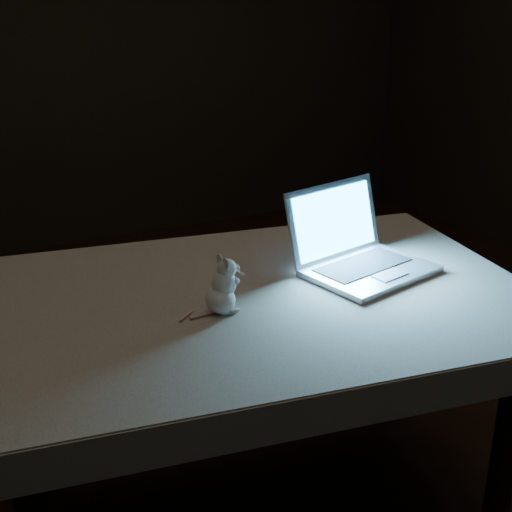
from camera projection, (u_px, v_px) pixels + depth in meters
floor at (279, 500)px, 2.05m from camera, size 5.00×5.00×0.00m
back_wall at (53, 15)px, 3.64m from camera, size 4.50×0.04×2.60m
table at (252, 415)px, 1.85m from camera, size 1.44×1.05×0.71m
tablecloth at (250, 318)px, 1.70m from camera, size 1.43×0.96×0.09m
laptop at (373, 235)px, 1.80m from camera, size 0.38×0.35×0.22m
plush_mouse at (220, 285)px, 1.60m from camera, size 0.12×0.12×0.14m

